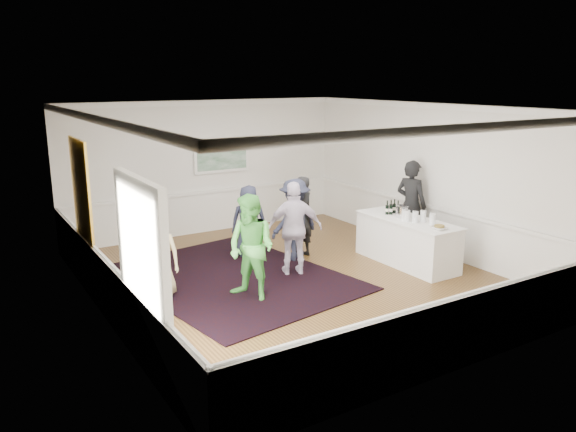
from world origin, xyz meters
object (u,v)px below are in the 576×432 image
bartender (411,205)px  guest_tan (157,253)px  guest_lilac (295,229)px  guest_navy (249,222)px  ice_bucket (402,212)px  serving_table (407,241)px  nut_bowl (439,227)px  guest_dark_b (301,217)px  guest_green (251,248)px  guest_dark_a (295,220)px

bartender → guest_tan: bartender is taller
guest_tan → guest_lilac: 2.65m
bartender → guest_navy: 3.56m
bartender → ice_bucket: size_ratio=7.64×
serving_table → nut_bowl: bearing=-92.9°
guest_dark_b → bartender: bearing=150.2°
guest_lilac → nut_bowl: guest_lilac is taller
guest_dark_b → nut_bowl: 2.86m
nut_bowl → serving_table: bearing=87.1°
guest_green → guest_dark_b: 2.49m
bartender → guest_green: (-4.33, -0.71, -0.08)m
guest_green → ice_bucket: size_ratio=7.01×
guest_green → guest_dark_b: size_ratio=1.05×
guest_lilac → guest_navy: guest_lilac is taller
guest_green → guest_dark_a: (1.76, 1.40, -0.05)m
bartender → guest_dark_a: 2.66m
guest_green → guest_dark_a: guest_green is taller
guest_tan → serving_table: bearing=26.4°
serving_table → guest_tan: bearing=169.9°
guest_green → guest_lilac: 1.44m
ice_bucket → guest_lilac: bearing=167.9°
guest_tan → guest_dark_b: size_ratio=0.93×
bartender → guest_dark_a: bearing=60.3°
guest_dark_a → nut_bowl: size_ratio=5.92×
guest_lilac → ice_bucket: size_ratio=6.98×
bartender → guest_dark_b: size_ratio=1.15×
guest_tan → guest_lilac: bearing=31.9°
guest_green → guest_tan: bearing=-147.3°
guest_navy → ice_bucket: bearing=173.3°
guest_green → guest_dark_b: guest_green is taller
guest_navy → guest_lilac: bearing=129.9°
guest_dark_a → nut_bowl: bearing=119.7°
guest_green → nut_bowl: (3.52, -0.89, 0.06)m
guest_tan → ice_bucket: 4.97m
bartender → guest_tan: bearing=73.7°
ice_bucket → guest_dark_b: bearing=139.7°
guest_navy → ice_bucket: guest_navy is taller
serving_table → bartender: (0.76, 0.71, 0.52)m
nut_bowl → guest_navy: bearing=129.8°
bartender → guest_lilac: size_ratio=1.09×
guest_dark_b → guest_lilac: bearing=40.2°
bartender → nut_bowl: bartender is taller
nut_bowl → bartender: bearing=63.3°
serving_table → nut_bowl: 1.02m
guest_lilac → ice_bucket: bearing=-169.8°
guest_navy → ice_bucket: 3.16m
bartender → guest_lilac: bartender is taller
guest_lilac → bartender: bearing=-156.8°
serving_table → bartender: size_ratio=1.16×
guest_tan → guest_navy: guest_tan is taller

